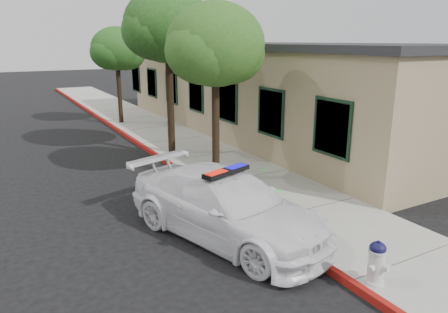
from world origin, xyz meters
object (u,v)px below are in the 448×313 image
Objects in this scene: police_car at (226,206)px; street_tree_mid at (168,29)px; clapboard_building at (270,88)px; street_tree_near at (216,48)px; fire_hydrant at (377,263)px; street_tree_far at (117,51)px.

police_car is 0.92× the size of street_tree_mid.
police_car is (-7.59, -9.07, -1.37)m from clapboard_building.
street_tree_near reaches higher than clapboard_building.
fire_hydrant is at bearing -92.06° from street_tree_mid.
clapboard_building is at bearing 32.61° from police_car.
clapboard_building is 3.92× the size of street_tree_near.
fire_hydrant is at bearing -93.25° from street_tree_near.
street_tree_far reaches higher than clapboard_building.
police_car is 6.72× the size of fire_hydrant.
street_tree_mid reaches higher than fire_hydrant.
clapboard_building is 3.42× the size of street_tree_mid.
street_tree_mid is at bearing -89.96° from street_tree_far.
police_car is at bearing -102.77° from street_tree_mid.
clapboard_building is 6.79m from street_tree_mid.
street_tree_far is (-5.97, 5.06, 1.71)m from clapboard_building.
street_tree_mid is 7.03m from street_tree_far.
street_tree_near is (-5.96, -5.54, 2.00)m from clapboard_building.
street_tree_near is at bearing -137.09° from clapboard_building.
fire_hydrant is 11.18m from street_tree_mid.
police_car is at bearing -114.83° from street_tree_near.
police_car is 5.15m from street_tree_near.
street_tree_mid reaches higher than street_tree_near.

